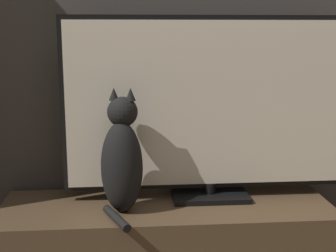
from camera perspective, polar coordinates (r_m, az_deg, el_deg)
The scene contains 2 objects.
tv at distance 1.77m, azimuth 5.30°, elevation 2.21°, with size 1.12×0.18×0.70m.
cat at distance 1.67m, azimuth -5.62°, elevation -4.08°, with size 0.17×0.28×0.45m.
Camera 1 is at (-0.13, -0.68, 1.13)m, focal length 50.00 mm.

